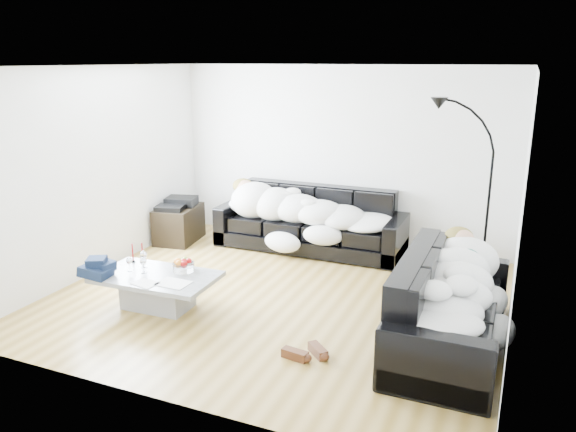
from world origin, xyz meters
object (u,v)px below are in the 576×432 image
at_px(av_cabinet, 179,224).
at_px(coffee_table, 158,291).
at_px(sleeper_right, 453,282).
at_px(shoes, 306,352).
at_px(sofa_back, 310,220).
at_px(candle_left, 133,253).
at_px(candle_right, 142,252).
at_px(wine_glass_b, 129,264).
at_px(fruit_bowl, 183,264).
at_px(wine_glass_a, 144,259).
at_px(wine_glass_c, 143,265).
at_px(sofa_right, 451,302).
at_px(sleeper_back, 309,206).
at_px(stereo, 178,203).
at_px(floor_lamp, 488,203).

bearing_deg(av_cabinet, coffee_table, -70.19).
relative_size(sleeper_right, shoes, 4.36).
relative_size(sofa_back, coffee_table, 2.05).
distance_m(candle_left, candle_right, 0.11).
xyz_separation_m(sleeper_right, wine_glass_b, (-3.44, -0.41, -0.19)).
relative_size(coffee_table, fruit_bowl, 5.38).
distance_m(fruit_bowl, wine_glass_a, 0.48).
bearing_deg(fruit_bowl, wine_glass_c, -148.59).
bearing_deg(av_cabinet, fruit_bowl, -63.04).
relative_size(sofa_right, wine_glass_c, 12.14).
distance_m(sleeper_back, wine_glass_c, 2.69).
bearing_deg(fruit_bowl, wine_glass_a, -170.57).
bearing_deg(stereo, sofa_right, -36.67).
bearing_deg(candle_right, candle_left, -134.47).
distance_m(sofa_right, coffee_table, 3.13).
distance_m(sleeper_back, stereo, 2.00).
height_order(wine_glass_b, candle_right, candle_right).
height_order(fruit_bowl, stereo, stereo).
relative_size(sofa_back, fruit_bowl, 11.03).
distance_m(fruit_bowl, wine_glass_c, 0.43).
bearing_deg(wine_glass_a, floor_lamp, 31.82).
xyz_separation_m(wine_glass_a, av_cabinet, (-0.85, 1.96, -0.21)).
distance_m(coffee_table, candle_right, 0.59).
distance_m(wine_glass_b, shoes, 2.32).
distance_m(sofa_back, floor_lamp, 2.47).
height_order(sofa_right, coffee_table, sofa_right).
distance_m(sleeper_right, wine_glass_c, 3.29).
distance_m(sofa_back, wine_glass_c, 2.73).
bearing_deg(sleeper_right, sleeper_back, 47.14).
height_order(wine_glass_b, wine_glass_c, wine_glass_c).
height_order(sofa_right, floor_lamp, floor_lamp).
distance_m(sleeper_back, sleeper_right, 3.08).
relative_size(sleeper_right, wine_glass_b, 11.98).
xyz_separation_m(sleeper_right, candle_left, (-3.58, -0.17, -0.15)).
distance_m(sofa_right, fruit_bowl, 2.89).
xyz_separation_m(coffee_table, wine_glass_b, (-0.35, -0.02, 0.27)).
relative_size(fruit_bowl, av_cabinet, 0.32).
height_order(shoes, floor_lamp, floor_lamp).
bearing_deg(stereo, candle_left, -85.93).
bearing_deg(candle_left, sofa_back, 60.17).
xyz_separation_m(sofa_back, fruit_bowl, (-0.63, -2.31, 0.02)).
distance_m(sofa_back, coffee_table, 2.68).
distance_m(sofa_back, sleeper_right, 3.12).
xyz_separation_m(sofa_back, sofa_right, (2.26, -2.14, -0.00)).
relative_size(sleeper_back, floor_lamp, 1.16).
distance_m(sofa_back, shoes, 3.13).
bearing_deg(sofa_right, floor_lamp, -4.37).
xyz_separation_m(sofa_back, candle_left, (-1.33, -2.31, 0.05)).
height_order(sofa_right, fruit_bowl, sofa_right).
height_order(sofa_back, sleeper_right, sofa_back).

